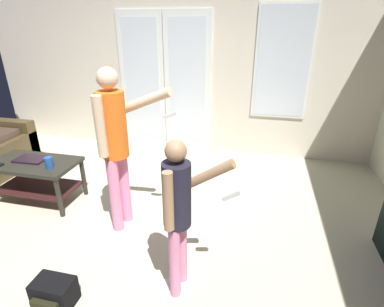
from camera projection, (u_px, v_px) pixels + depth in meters
name	position (u px, v px, depth m)	size (l,w,h in m)	color
ground_plane	(109.00, 234.00, 2.89)	(6.01, 4.68, 0.02)	beige
wall_back_with_doors	(175.00, 61.00, 4.39)	(6.01, 0.09, 2.82)	beige
coffee_table	(36.00, 173.00, 3.29)	(0.94, 0.52, 0.48)	#27251E
person_adult	(115.00, 138.00, 2.64)	(0.70, 0.42, 1.55)	pink
person_child	(179.00, 208.00, 2.00)	(0.52, 0.33, 1.22)	pink
backpack	(54.00, 293.00, 2.12)	(0.29, 0.22, 0.20)	black
loose_keyboard	(162.00, 286.00, 2.28)	(0.46, 0.21, 0.02)	white
laptop_closed	(31.00, 159.00, 3.28)	(0.33, 0.22, 0.02)	black
cup_near_edge	(49.00, 163.00, 3.09)	(0.08, 0.08, 0.12)	#1D4C99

